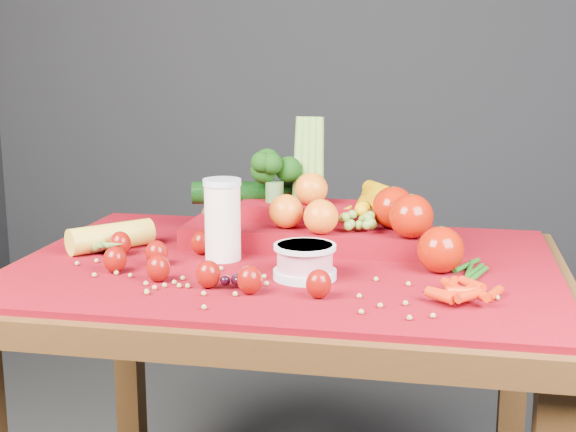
% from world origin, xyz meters
% --- Properties ---
extents(table, '(1.10, 0.80, 0.75)m').
position_xyz_m(table, '(0.00, 0.00, 0.66)').
color(table, '#3C220D').
rests_on(table, ground).
extents(red_cloth, '(1.05, 0.75, 0.01)m').
position_xyz_m(red_cloth, '(0.00, 0.00, 0.76)').
color(red_cloth, maroon).
rests_on(red_cloth, table).
extents(milk_glass, '(0.08, 0.08, 0.16)m').
position_xyz_m(milk_glass, '(-0.13, -0.01, 0.85)').
color(milk_glass, white).
rests_on(milk_glass, red_cloth).
extents(yogurt_bowl, '(0.12, 0.12, 0.06)m').
position_xyz_m(yogurt_bowl, '(0.06, -0.11, 0.80)').
color(yogurt_bowl, silver).
rests_on(yogurt_bowl, red_cloth).
extents(strawberry_scatter, '(0.48, 0.28, 0.05)m').
position_xyz_m(strawberry_scatter, '(-0.16, -0.13, 0.79)').
color(strawberry_scatter, '#7E0F00').
rests_on(strawberry_scatter, red_cloth).
extents(dark_grape_cluster, '(0.06, 0.05, 0.03)m').
position_xyz_m(dark_grape_cluster, '(-0.05, -0.19, 0.78)').
color(dark_grape_cluster, black).
rests_on(dark_grape_cluster, red_cloth).
extents(soybean_scatter, '(0.84, 0.24, 0.01)m').
position_xyz_m(soybean_scatter, '(0.00, -0.20, 0.77)').
color(soybean_scatter, '#A78F48').
rests_on(soybean_scatter, red_cloth).
extents(corn_ear, '(0.25, 0.26, 0.06)m').
position_xyz_m(corn_ear, '(-0.38, -0.01, 0.78)').
color(corn_ear, gold).
rests_on(corn_ear, red_cloth).
extents(potato, '(0.12, 0.08, 0.08)m').
position_xyz_m(potato, '(-0.18, 0.22, 0.80)').
color(potato, '#53381E').
rests_on(potato, red_cloth).
extents(baby_carrot_pile, '(0.18, 0.18, 0.03)m').
position_xyz_m(baby_carrot_pile, '(0.34, -0.18, 0.78)').
color(baby_carrot_pile, red).
rests_on(baby_carrot_pile, red_cloth).
extents(green_bean_pile, '(0.14, 0.12, 0.01)m').
position_xyz_m(green_bean_pile, '(0.37, -0.01, 0.77)').
color(green_bean_pile, '#1A4F12').
rests_on(green_bean_pile, red_cloth).
extents(produce_mound, '(0.61, 0.36, 0.27)m').
position_xyz_m(produce_mound, '(0.05, 0.15, 0.82)').
color(produce_mound, maroon).
rests_on(produce_mound, red_cloth).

